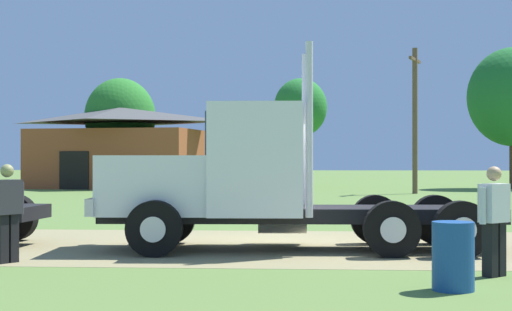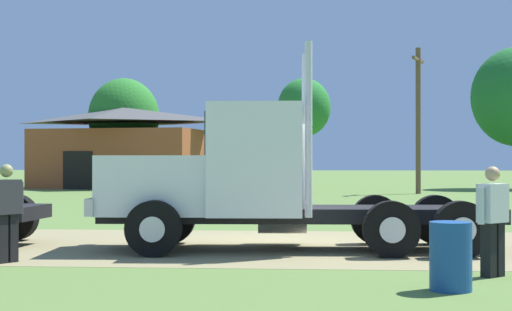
{
  "view_description": "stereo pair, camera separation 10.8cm",
  "coord_description": "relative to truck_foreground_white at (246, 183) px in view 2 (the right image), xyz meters",
  "views": [
    {
      "loc": [
        0.54,
        -15.75,
        1.79
      ],
      "look_at": [
        -0.49,
        0.27,
        1.85
      ],
      "focal_mm": 54.32,
      "sensor_mm": 36.0,
      "label": 1
    },
    {
      "loc": [
        0.65,
        -15.75,
        1.79
      ],
      "look_at": [
        -0.49,
        0.27,
        1.85
      ],
      "focal_mm": 54.32,
      "sensor_mm": 36.0,
      "label": 2
    }
  ],
  "objects": [
    {
      "name": "tree_left",
      "position": [
        -10.67,
        33.59,
        3.1
      ],
      "size": [
        4.5,
        4.5,
        6.91
      ],
      "color": "#513823",
      "rests_on": "ground_plane"
    },
    {
      "name": "shed_building",
      "position": [
        -10.19,
        31.56,
        1.05
      ],
      "size": [
        11.0,
        8.34,
        4.91
      ],
      "color": "brown",
      "rests_on": "ground_plane"
    },
    {
      "name": "ground_plane",
      "position": [
        0.62,
        0.66,
        -1.32
      ],
      "size": [
        200.0,
        200.0,
        0.0
      ],
      "primitive_type": "plane",
      "color": "#597737"
    },
    {
      "name": "utility_pole_near",
      "position": [
        6.68,
        24.5,
        2.62
      ],
      "size": [
        0.89,
        2.11,
        7.38
      ],
      "color": "brown",
      "rests_on": "ground_plane"
    },
    {
      "name": "truck_foreground_white",
      "position": [
        0.0,
        0.0,
        0.0
      ],
      "size": [
        7.91,
        2.86,
        3.94
      ],
      "color": "black",
      "rests_on": "ground_plane"
    },
    {
      "name": "steel_barrel",
      "position": [
        3.16,
        -4.47,
        -0.85
      ],
      "size": [
        0.57,
        0.57,
        0.93
      ],
      "primitive_type": "cylinder",
      "color": "#19478C",
      "rests_on": "ground_plane"
    },
    {
      "name": "tree_mid",
      "position": [
        0.8,
        36.55,
        3.83
      ],
      "size": [
        3.54,
        3.54,
        7.14
      ],
      "color": "#513823",
      "rests_on": "ground_plane"
    },
    {
      "name": "visitor_walking_mid",
      "position": [
        4.01,
        -3.18,
        -0.41
      ],
      "size": [
        0.52,
        0.51,
        1.67
      ],
      "color": "silver",
      "rests_on": "ground_plane"
    },
    {
      "name": "visitor_standing_near",
      "position": [
        -3.94,
        -2.17,
        -0.39
      ],
      "size": [
        0.48,
        0.56,
        1.69
      ],
      "color": "#2D2D33",
      "rests_on": "ground_plane"
    },
    {
      "name": "dirt_track",
      "position": [
        0.62,
        0.66,
        -1.31
      ],
      "size": [
        120.0,
        6.55,
        0.01
      ],
      "primitive_type": "cube",
      "color": "#8C8158",
      "rests_on": "ground_plane"
    }
  ]
}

